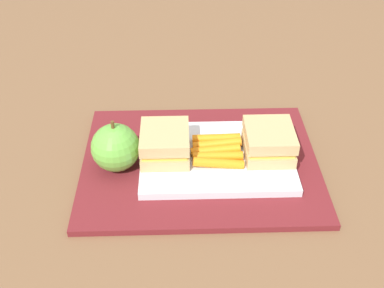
# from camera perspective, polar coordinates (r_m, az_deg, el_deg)

# --- Properties ---
(ground_plane) EXTENTS (2.40, 2.40, 0.00)m
(ground_plane) POSITION_cam_1_polar(r_m,az_deg,el_deg) (0.74, 0.96, -2.53)
(ground_plane) COLOR brown
(lunchbag_mat) EXTENTS (0.36, 0.28, 0.01)m
(lunchbag_mat) POSITION_cam_1_polar(r_m,az_deg,el_deg) (0.74, 0.97, -2.24)
(lunchbag_mat) COLOR maroon
(lunchbag_mat) RESTS_ON ground_plane
(food_tray) EXTENTS (0.23, 0.17, 0.01)m
(food_tray) POSITION_cam_1_polar(r_m,az_deg,el_deg) (0.74, 2.92, -1.54)
(food_tray) COLOR white
(food_tray) RESTS_ON lunchbag_mat
(sandwich_half_left) EXTENTS (0.07, 0.08, 0.04)m
(sandwich_half_left) POSITION_cam_1_polar(r_m,az_deg,el_deg) (0.73, 9.13, 0.29)
(sandwich_half_left) COLOR tan
(sandwich_half_left) RESTS_ON food_tray
(sandwich_half_right) EXTENTS (0.07, 0.08, 0.04)m
(sandwich_half_right) POSITION_cam_1_polar(r_m,az_deg,el_deg) (0.72, -3.24, 0.07)
(sandwich_half_right) COLOR tan
(sandwich_half_right) RESTS_ON food_tray
(carrot_sticks_bundle) EXTENTS (0.08, 0.07, 0.02)m
(carrot_sticks_bundle) POSITION_cam_1_polar(r_m,az_deg,el_deg) (0.73, 2.99, -0.75)
(carrot_sticks_bundle) COLOR orange
(carrot_sticks_bundle) RESTS_ON food_tray
(apple) EXTENTS (0.07, 0.07, 0.08)m
(apple) POSITION_cam_1_polar(r_m,az_deg,el_deg) (0.71, -9.09, -0.42)
(apple) COLOR #66B742
(apple) RESTS_ON lunchbag_mat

